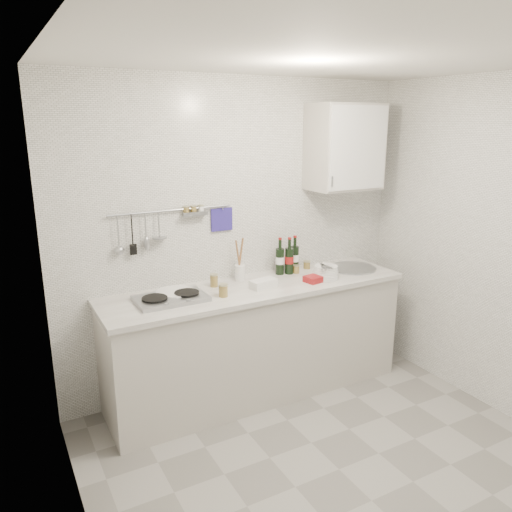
{
  "coord_description": "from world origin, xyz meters",
  "views": [
    {
      "loc": [
        -1.77,
        -2.14,
        2.16
      ],
      "look_at": [
        -0.12,
        0.9,
        1.22
      ],
      "focal_mm": 35.0,
      "sensor_mm": 36.0,
      "label": 1
    }
  ],
  "objects": [
    {
      "name": "wall_left",
      "position": [
        -1.5,
        0.0,
        1.25
      ],
      "size": [
        0.02,
        2.8,
        2.5
      ],
      "primitive_type": "cube",
      "color": "silver",
      "rests_on": "floor"
    },
    {
      "name": "wall_rail",
      "position": [
        -0.6,
        1.37,
        1.43
      ],
      "size": [
        0.98,
        0.09,
        0.34
      ],
      "color": "#93969B",
      "rests_on": "back_wall"
    },
    {
      "name": "utensil_crock",
      "position": [
        -0.06,
        1.28,
        1.0
      ],
      "size": [
        0.09,
        0.09,
        0.35
      ],
      "rotation": [
        0.0,
        0.0,
        0.38
      ],
      "color": "white",
      "rests_on": "counter"
    },
    {
      "name": "jar_d",
      "position": [
        -0.34,
        0.99,
        0.97
      ],
      "size": [
        0.07,
        0.07,
        0.1
      ],
      "rotation": [
        0.0,
        0.0,
        0.43
      ],
      "color": "olive",
      "rests_on": "counter"
    },
    {
      "name": "jar_b",
      "position": [
        0.6,
        1.3,
        0.96
      ],
      "size": [
        0.06,
        0.06,
        0.07
      ],
      "rotation": [
        0.0,
        0.0,
        0.29
      ],
      "color": "olive",
      "rests_on": "counter"
    },
    {
      "name": "plate_stack_sink",
      "position": [
        0.59,
        1.01,
        0.97
      ],
      "size": [
        0.25,
        0.24,
        0.1
      ],
      "rotation": [
        0.0,
        0.0,
        -0.29
      ],
      "color": "white",
      "rests_on": "counter"
    },
    {
      "name": "strawberry_punnet",
      "position": [
        0.43,
        0.96,
        0.94
      ],
      "size": [
        0.14,
        0.14,
        0.05
      ],
      "primitive_type": "cube",
      "rotation": [
        0.0,
        0.0,
        0.19
      ],
      "color": "#AC1322",
      "rests_on": "counter"
    },
    {
      "name": "back_wall",
      "position": [
        0.0,
        1.4,
        1.25
      ],
      "size": [
        3.0,
        0.02,
        2.5
      ],
      "primitive_type": "cube",
      "color": "silver",
      "rests_on": "floor"
    },
    {
      "name": "jar_a",
      "position": [
        -0.3,
        1.23,
        0.97
      ],
      "size": [
        0.06,
        0.06,
        0.1
      ],
      "rotation": [
        0.0,
        0.0,
        -0.04
      ],
      "color": "olive",
      "rests_on": "counter"
    },
    {
      "name": "wall_cabinet",
      "position": [
        0.9,
        1.22,
        1.95
      ],
      "size": [
        0.6,
        0.38,
        0.7
      ],
      "color": "#B7B1A9",
      "rests_on": "back_wall"
    },
    {
      "name": "counter",
      "position": [
        0.01,
        1.1,
        0.43
      ],
      "size": [
        2.44,
        0.64,
        0.96
      ],
      "color": "#B7B1A9",
      "rests_on": "floor"
    },
    {
      "name": "wine_bottles",
      "position": [
        0.39,
        1.26,
        1.07
      ],
      "size": [
        0.22,
        0.1,
        0.31
      ],
      "rotation": [
        0.0,
        0.0,
        0.04
      ],
      "color": "black",
      "rests_on": "counter"
    },
    {
      "name": "ceiling",
      "position": [
        0.0,
        0.0,
        2.5
      ],
      "size": [
        3.0,
        3.0,
        0.0
      ],
      "primitive_type": "plane",
      "rotation": [
        3.14,
        0.0,
        0.0
      ],
      "color": "silver",
      "rests_on": "back_wall"
    },
    {
      "name": "plate_stack_hob",
      "position": [
        -0.65,
        1.17,
        0.94
      ],
      "size": [
        0.3,
        0.29,
        0.04
      ],
      "rotation": [
        0.0,
        0.0,
        0.28
      ],
      "color": "#435099",
      "rests_on": "counter"
    },
    {
      "name": "floor",
      "position": [
        0.0,
        0.0,
        0.0
      ],
      "size": [
        3.0,
        3.0,
        0.0
      ],
      "primitive_type": "plane",
      "color": "slate",
      "rests_on": "ground"
    },
    {
      "name": "butter_dish",
      "position": [
        0.02,
        1.03,
        0.95
      ],
      "size": [
        0.23,
        0.14,
        0.06
      ],
      "primitive_type": "cube",
      "rotation": [
        0.0,
        0.0,
        0.17
      ],
      "color": "white",
      "rests_on": "counter"
    },
    {
      "name": "jar_c",
      "position": [
        0.45,
        1.23,
        0.96
      ],
      "size": [
        0.06,
        0.06,
        0.07
      ],
      "rotation": [
        0.0,
        0.0,
        -0.07
      ],
      "color": "olive",
      "rests_on": "counter"
    }
  ]
}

